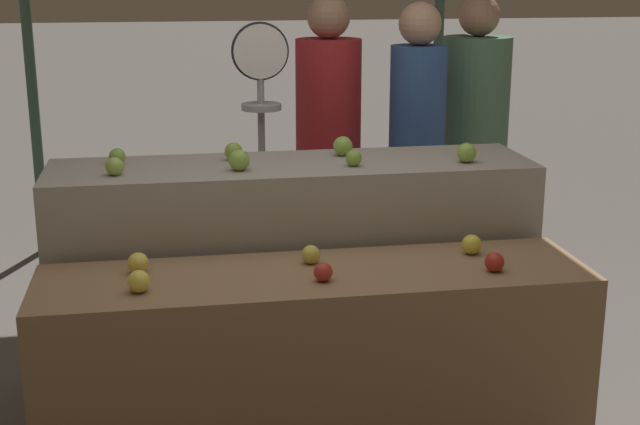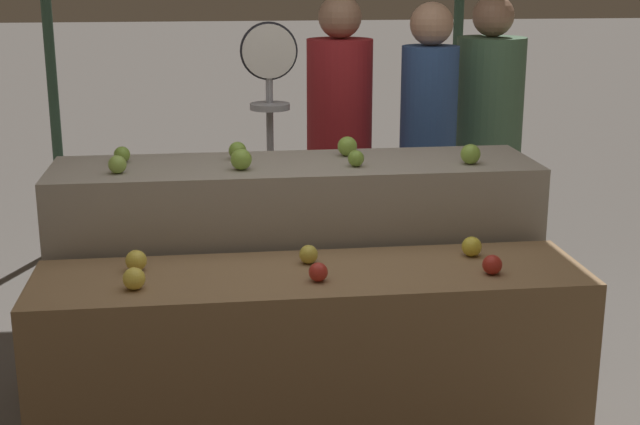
{
  "view_description": "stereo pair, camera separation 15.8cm",
  "coord_description": "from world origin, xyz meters",
  "px_view_note": "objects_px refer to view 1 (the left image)",
  "views": [
    {
      "loc": [
        -0.53,
        -3.14,
        1.91
      ],
      "look_at": [
        0.07,
        0.3,
        0.94
      ],
      "focal_mm": 50.0,
      "sensor_mm": 36.0,
      "label": 1
    },
    {
      "loc": [
        -0.38,
        -3.17,
        1.91
      ],
      "look_at": [
        0.07,
        0.3,
        0.94
      ],
      "focal_mm": 50.0,
      "sensor_mm": 36.0,
      "label": 2
    }
  ],
  "objects_px": {
    "person_customer_left": "(417,135)",
    "person_customer_right": "(474,128)",
    "produce_scale": "(261,113)",
    "person_vendor_at_scale": "(328,133)"
  },
  "relations": [
    {
      "from": "person_customer_left",
      "to": "person_customer_right",
      "type": "relative_size",
      "value": 0.98
    },
    {
      "from": "produce_scale",
      "to": "person_customer_left",
      "type": "bearing_deg",
      "value": 13.3
    },
    {
      "from": "person_customer_left",
      "to": "person_customer_right",
      "type": "bearing_deg",
      "value": -162.12
    },
    {
      "from": "person_vendor_at_scale",
      "to": "person_customer_right",
      "type": "relative_size",
      "value": 1.0
    },
    {
      "from": "produce_scale",
      "to": "person_vendor_at_scale",
      "type": "xyz_separation_m",
      "value": [
        0.41,
        0.35,
        -0.18
      ]
    },
    {
      "from": "produce_scale",
      "to": "person_customer_left",
      "type": "height_order",
      "value": "person_customer_left"
    },
    {
      "from": "person_customer_left",
      "to": "person_customer_right",
      "type": "height_order",
      "value": "person_customer_right"
    },
    {
      "from": "person_customer_left",
      "to": "person_customer_right",
      "type": "xyz_separation_m",
      "value": [
        0.41,
        0.24,
        -0.01
      ]
    },
    {
      "from": "person_customer_right",
      "to": "person_vendor_at_scale",
      "type": "bearing_deg",
      "value": 13.34
    },
    {
      "from": "produce_scale",
      "to": "person_vendor_at_scale",
      "type": "relative_size",
      "value": 0.93
    }
  ]
}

